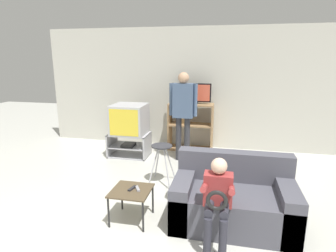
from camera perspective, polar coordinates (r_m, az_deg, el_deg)
The scene contains 12 objects.
wall_back at distance 6.23m, azimuth 3.61°, elevation 7.62°, with size 6.40×0.06×2.60m.
tv_stand at distance 5.78m, azimuth -7.86°, elevation -3.79°, with size 0.79×0.54×0.47m.
television_main at distance 5.65m, azimuth -7.82°, elevation 1.38°, with size 0.65×0.66×0.59m.
media_shelf at distance 6.07m, azimuth 4.60°, elevation -0.05°, with size 0.95×0.40×1.01m.
television_flat at distance 5.95m, azimuth 4.71°, elevation 6.49°, with size 0.83×0.20×0.43m.
folding_stool at distance 4.42m, azimuth -1.27°, elevation -5.49°, with size 0.37×0.45×0.63m.
snack_table at distance 3.52m, azimuth -7.48°, elevation -13.41°, with size 0.47×0.47×0.40m.
remote_control_black at distance 3.52m, azimuth -7.31°, elevation -12.44°, with size 0.04×0.14×0.02m, color #232328.
remote_control_white at distance 3.50m, azimuth -6.22°, elevation -12.52°, with size 0.04×0.14×0.02m, color gray.
couch at distance 3.57m, azimuth 13.08°, elevation -14.53°, with size 1.41×0.83×0.81m.
person_standing_adult at distance 5.30m, azimuth 3.10°, elevation 3.71°, with size 0.53×0.21×1.70m.
person_seated_child at distance 3.01m, azimuth 10.03°, elevation -13.85°, with size 0.33×0.43×0.95m.
Camera 1 is at (0.94, -1.95, 1.95)m, focal length 30.00 mm.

